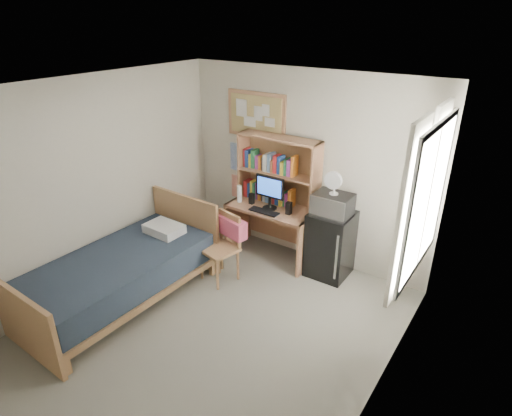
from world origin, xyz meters
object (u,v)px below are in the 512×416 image
Objects in this scene: speaker_left at (252,199)px; speaker_right at (289,208)px; mini_fridge at (330,244)px; monitor at (270,193)px; desk at (271,232)px; bulletin_board at (256,115)px; desk_chair at (219,249)px; bed at (120,279)px; microwave at (333,204)px; desk_fan at (335,184)px.

speaker_right reaches higher than speaker_left.
monitor is (-0.89, -0.10, 0.54)m from mini_fridge.
speaker_right reaches higher than desk.
mini_fridge reaches higher than desk.
bulletin_board is 2.02m from mini_fridge.
desk_chair is at bearing -104.63° from desk.
microwave is at bearing 48.70° from bed.
monitor is 0.94m from desk_fan.
desk_chair is 3.32× the size of desk_fan.
microwave is at bearing 0.00° from desk_fan.
microwave is (1.80, 1.95, 0.72)m from bed.
bulletin_board is at bearing 141.92° from monitor.
desk_chair is at bearing -78.53° from bulletin_board.
desk_fan is at bearing 3.91° from speaker_left.
mini_fridge is at bearing 90.00° from microwave.
desk is at bearing 90.00° from monitor.
speaker_right is (0.30, -0.06, 0.47)m from desk.
monitor is at bearing 87.31° from desk_chair.
desk is at bearing -178.94° from microwave.
mini_fridge is (1.12, 0.94, -0.01)m from desk_chair.
bulletin_board is 1.91m from desk_chair.
monitor is 0.33m from speaker_right.
speaker_right reaches higher than mini_fridge.
mini_fridge is at bearing 52.79° from desk_chair.
monitor is (0.92, 1.87, 0.68)m from bed.
monitor is at bearing -0.00° from speaker_left.
speaker_left is (0.62, 1.87, 0.53)m from bed.
desk_chair is 1.06m from speaker_right.
monitor is (0.23, 0.83, 0.53)m from desk_chair.
desk_chair is 5.40× the size of speaker_right.
desk is at bearing -178.94° from desk_fan.
bed is 4.94× the size of monitor.
speaker_left is at bearing 180.00° from monitor.
monitor is at bearing 65.29° from bed.
bulletin_board is 1.52m from desk_fan.
bulletin_board is 0.42× the size of bed.
mini_fridge is at bearing 49.00° from bed.
desk_chair is 0.92m from speaker_left.
microwave is (0.59, 0.08, 0.18)m from speaker_right.
desk is 0.93m from desk_chair.
desk_chair is at bearing -141.07° from desk_fan.
speaker_left is 1.20m from microwave.
desk is 7.23× the size of speaker_right.
speaker_left is at bearing -175.43° from mini_fridge.
desk_fan is at bearing 48.70° from bed.
monitor is at bearing -173.80° from mini_fridge.
bed is (-0.44, -2.24, -1.61)m from bulletin_board.
desk is 2.71× the size of monitor.
monitor is 0.97× the size of microwave.
bulletin_board is 2.79m from bed.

